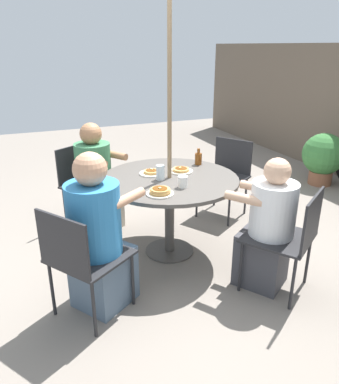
{
  "coord_description": "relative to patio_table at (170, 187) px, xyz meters",
  "views": [
    {
      "loc": [
        2.88,
        -1.18,
        1.83
      ],
      "look_at": [
        0.0,
        0.0,
        0.6
      ],
      "focal_mm": 35.0,
      "sensor_mm": 36.0,
      "label": 1
    }
  ],
  "objects": [
    {
      "name": "umbrella_pole",
      "position": [
        0.0,
        0.0,
        0.51
      ],
      "size": [
        0.04,
        0.04,
        2.31
      ],
      "primitive_type": "cylinder",
      "color": "#846B4C",
      "rests_on": "ground"
    },
    {
      "name": "potted_shrub",
      "position": [
        -0.91,
        2.67,
        -0.25
      ],
      "size": [
        0.57,
        0.57,
        0.72
      ],
      "color": "brown",
      "rests_on": "ground"
    },
    {
      "name": "drinking_glass_a",
      "position": [
        0.02,
        -0.09,
        0.16
      ],
      "size": [
        0.07,
        0.07,
        0.13
      ],
      "primitive_type": "cylinder",
      "color": "silver",
      "rests_on": "patio_table"
    },
    {
      "name": "patio_chair_west",
      "position": [
        0.62,
        -0.9,
        -0.15
      ],
      "size": [
        0.66,
        0.66,
        0.85
      ],
      "rotation": [
        0.0,
        0.0,
        0.6
      ],
      "color": "#232326",
      "rests_on": "ground"
    },
    {
      "name": "patio_chair_north",
      "position": [
        0.91,
        0.61,
        -0.15
      ],
      "size": [
        0.66,
        0.66,
        0.85
      ],
      "rotation": [
        0.0,
        0.0,
        -4.12
      ],
      "color": "#232326",
      "rests_on": "ground"
    },
    {
      "name": "patio_table",
      "position": [
        0.0,
        0.0,
        0.0
      ],
      "size": [
        1.22,
        1.22,
        0.74
      ],
      "color": "#4C4742",
      "rests_on": "ground"
    },
    {
      "name": "pancake_plate_c",
      "position": [
        0.34,
        -0.22,
        0.12
      ],
      "size": [
        0.22,
        0.22,
        0.06
      ],
      "color": "silver",
      "rests_on": "patio_table"
    },
    {
      "name": "pancake_plate_a",
      "position": [
        -0.15,
        -0.12,
        0.11
      ],
      "size": [
        0.22,
        0.22,
        0.05
      ],
      "color": "silver",
      "rests_on": "patio_table"
    },
    {
      "name": "diner_north",
      "position": [
        0.76,
        0.51,
        -0.16
      ],
      "size": [
        0.57,
        0.54,
        1.07
      ],
      "rotation": [
        0.0,
        0.0,
        -4.12
      ],
      "color": "#3D3D42",
      "rests_on": "ground"
    },
    {
      "name": "diner_south",
      "position": [
        -0.77,
        -0.5,
        -0.14
      ],
      "size": [
        0.57,
        0.54,
        1.12
      ],
      "rotation": [
        0.0,
        0.0,
        -0.99
      ],
      "color": "beige",
      "rests_on": "ground"
    },
    {
      "name": "ground_plane",
      "position": [
        0.0,
        0.0,
        -0.65
      ],
      "size": [
        12.0,
        12.0,
        0.0
      ],
      "primitive_type": "plane",
      "color": "gray"
    },
    {
      "name": "syrup_bottle",
      "position": [
        -0.25,
        0.41,
        0.15
      ],
      "size": [
        0.09,
        0.07,
        0.16
      ],
      "color": "brown",
      "rests_on": "patio_table"
    },
    {
      "name": "pancake_plate_b",
      "position": [
        -0.11,
        0.16,
        0.11
      ],
      "size": [
        0.22,
        0.22,
        0.05
      ],
      "color": "silver",
      "rests_on": "patio_table"
    },
    {
      "name": "patio_chair_east",
      "position": [
        -0.57,
        0.93,
        -0.15
      ],
      "size": [
        0.66,
        0.66,
        0.85
      ],
      "rotation": [
        0.0,
        0.0,
        -2.59
      ],
      "color": "#232326",
      "rests_on": "ground"
    },
    {
      "name": "diner_west",
      "position": [
        0.52,
        -0.76,
        -0.11
      ],
      "size": [
        0.57,
        0.61,
        1.19
      ],
      "rotation": [
        0.0,
        0.0,
        0.6
      ],
      "color": "slate",
      "rests_on": "ground"
    },
    {
      "name": "patio_chair_south",
      "position": [
        -0.92,
        -0.6,
        -0.15
      ],
      "size": [
        0.66,
        0.66,
        0.85
      ],
      "rotation": [
        0.0,
        0.0,
        -0.99
      ],
      "color": "#232326",
      "rests_on": "ground"
    },
    {
      "name": "coffee_cup",
      "position": [
        0.27,
        0.01,
        0.14
      ],
      "size": [
        0.08,
        0.08,
        0.1
      ],
      "color": "white",
      "rests_on": "patio_table"
    }
  ]
}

